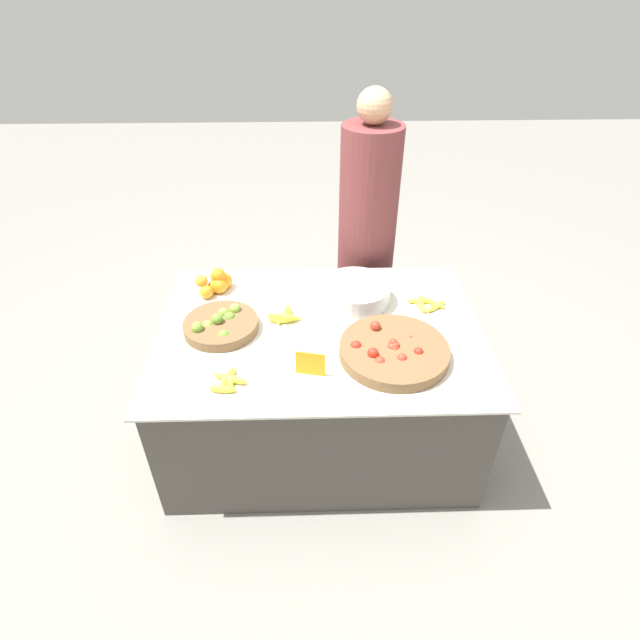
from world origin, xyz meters
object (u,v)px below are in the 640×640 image
at_px(lime_bowl, 221,325).
at_px(vendor_person, 366,239).
at_px(price_sign, 310,364).
at_px(metal_bowl, 356,293).
at_px(tomato_basket, 393,351).

bearing_deg(lime_bowl, vendor_person, 46.40).
bearing_deg(price_sign, vendor_person, 84.31).
bearing_deg(price_sign, metal_bowl, 78.30).
bearing_deg(metal_bowl, lime_bowl, -160.82).
height_order(lime_bowl, vendor_person, vendor_person).
relative_size(metal_bowl, vendor_person, 0.22).
bearing_deg(metal_bowl, tomato_basket, -73.53).
xyz_separation_m(lime_bowl, price_sign, (0.41, -0.31, 0.03)).
xyz_separation_m(price_sign, vendor_person, (0.34, 1.10, -0.01)).
bearing_deg(tomato_basket, price_sign, -163.42).
relative_size(lime_bowl, price_sign, 2.82).
bearing_deg(lime_bowl, tomato_basket, -15.13).
relative_size(price_sign, vendor_person, 0.08).
bearing_deg(lime_bowl, price_sign, -37.57).
relative_size(lime_bowl, tomato_basket, 0.73).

